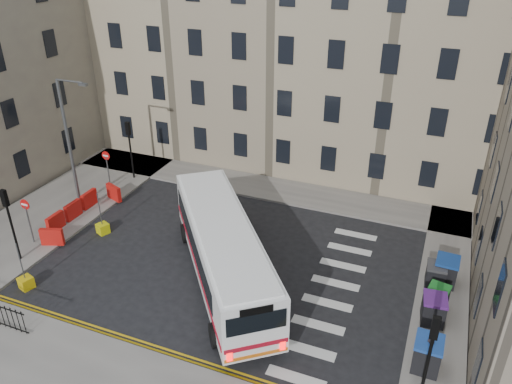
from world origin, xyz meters
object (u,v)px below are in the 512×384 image
Objects in this scene: bus at (223,249)px; wheelie_bin_b at (434,309)px; wheelie_bin_c at (437,298)px; pedestrian at (428,353)px; streetlamp at (69,143)px; wheelie_bin_d at (436,275)px; bollard_chevron at (26,283)px; wheelie_bin_a at (427,354)px; bollard_yellow at (103,228)px; wheelie_bin_e at (446,271)px.

wheelie_bin_b is (9.93, 0.63, -1.08)m from bus.
wheelie_bin_c is 0.79× the size of pedestrian.
streetlamp reaches higher than bus.
bus is (11.72, -3.43, -2.46)m from streetlamp.
bus reaches higher than wheelie_bin_b.
bollard_chevron is at bearing -161.23° from wheelie_bin_d.
wheelie_bin_d is at bearing -19.02° from bus.
bus is 18.47× the size of bollard_chevron.
wheelie_bin_a is 18.62m from bollard_yellow.
wheelie_bin_d is (-0.09, 5.56, -0.09)m from wheelie_bin_a.
bollard_chevron is at bearing -93.75° from bollard_yellow.
bus is at bearing -16.32° from streetlamp.
streetlamp is at bearing 166.34° from wheelie_bin_a.
wheelie_bin_c is 1.80m from wheelie_bin_d.
wheelie_bin_e is at bearing 87.55° from wheelie_bin_a.
bus is 10.21m from pedestrian.
bus is 9.34× the size of wheelie_bin_d.
pedestrian reaches higher than bollard_chevron.
bollard_chevron is (-18.99, -7.92, -0.54)m from wheelie_bin_e.
wheelie_bin_a is at bearing -14.66° from streetlamp.
wheelie_bin_e reaches higher than wheelie_bin_d.
wheelie_bin_d is at bearing 91.89° from wheelie_bin_a.
bus is at bearing -50.76° from pedestrian.
wheelie_bin_d is at bearing -127.08° from pedestrian.
wheelie_bin_c is 18.40m from bollard_yellow.
wheelie_bin_a is 2.28× the size of bollard_yellow.
bus reaches higher than bollard_yellow.
bus is 10.21m from wheelie_bin_a.
wheelie_bin_e is 20.58m from bollard_chevron.
streetlamp is 22.63m from pedestrian.
bollard_chevron is (-18.64, -1.95, -0.61)m from pedestrian.
pedestrian reaches higher than wheelie_bin_e.
wheelie_bin_d reaches higher than wheelie_bin_c.
pedestrian is (-0.11, -3.78, 0.17)m from wheelie_bin_c.
streetlamp reaches higher than wheelie_bin_c.
streetlamp reaches higher than bollard_yellow.
bus is 8.10× the size of wheelie_bin_e.
bollard_chevron is at bearing -154.84° from wheelie_bin_e.
pedestrian is at bearing -50.48° from bus.
bollard_yellow and bollard_chevron have the same top height.
wheelie_bin_d is (-0.11, 2.70, -0.05)m from wheelie_bin_b.
bollard_chevron is (-18.75, -5.73, -0.44)m from wheelie_bin_c.
pedestrian is (0.00, -0.02, 0.07)m from wheelie_bin_a.
bus reaches higher than wheelie_bin_e.
bus is at bearing -9.08° from bollard_yellow.
bollard_chevron is at bearing -171.64° from wheelie_bin_b.
bollard_yellow is at bearing 133.17° from bus.
pedestrian reaches higher than wheelie_bin_d.
bus reaches higher than wheelie_bin_c.
wheelie_bin_e is at bearing 7.31° from bollard_yellow.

